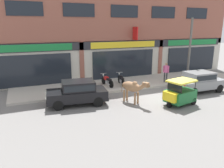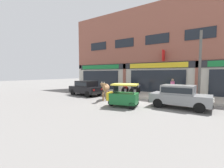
% 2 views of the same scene
% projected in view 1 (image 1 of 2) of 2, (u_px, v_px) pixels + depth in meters
% --- Properties ---
extents(ground_plane, '(90.00, 90.00, 0.00)m').
position_uv_depth(ground_plane, '(163.00, 98.00, 14.47)').
color(ground_plane, slate).
extents(sidewalk, '(19.00, 3.77, 0.16)m').
position_uv_depth(sidewalk, '(133.00, 82.00, 18.09)').
color(sidewalk, '#B7AFA3').
rests_on(sidewalk, ground).
extents(shop_building, '(23.00, 1.40, 9.68)m').
position_uv_depth(shop_building, '(123.00, 26.00, 18.83)').
color(shop_building, '#8E5142').
rests_on(shop_building, ground).
extents(cow, '(1.12, 2.02, 1.61)m').
position_uv_depth(cow, '(132.00, 87.00, 13.31)').
color(cow, '#936B47').
rests_on(cow, ground).
extents(car_0, '(3.65, 1.69, 1.46)m').
position_uv_depth(car_0, '(199.00, 81.00, 15.65)').
color(car_0, black).
rests_on(car_0, ground).
extents(car_1, '(3.75, 2.03, 1.46)m').
position_uv_depth(car_1, '(77.00, 91.00, 13.07)').
color(car_1, black).
rests_on(car_1, ground).
extents(auto_rickshaw, '(2.13, 1.52, 1.52)m').
position_uv_depth(auto_rickshaw, '(179.00, 94.00, 13.03)').
color(auto_rickshaw, black).
rests_on(auto_rickshaw, ground).
extents(motorcycle_0, '(0.52, 1.81, 0.88)m').
position_uv_depth(motorcycle_0, '(107.00, 81.00, 16.67)').
color(motorcycle_0, black).
rests_on(motorcycle_0, sidewalk).
extents(motorcycle_1, '(0.63, 1.79, 0.88)m').
position_uv_depth(motorcycle_1, '(121.00, 80.00, 17.02)').
color(motorcycle_1, black).
rests_on(motorcycle_1, sidewalk).
extents(pedestrian, '(0.32, 0.42, 1.60)m').
position_uv_depth(pedestrian, '(166.00, 70.00, 17.61)').
color(pedestrian, '#2D2D33').
rests_on(pedestrian, sidewalk).
extents(utility_pole, '(0.18, 0.18, 5.08)m').
position_uv_depth(utility_pole, '(190.00, 51.00, 17.58)').
color(utility_pole, '#595651').
rests_on(utility_pole, sidewalk).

